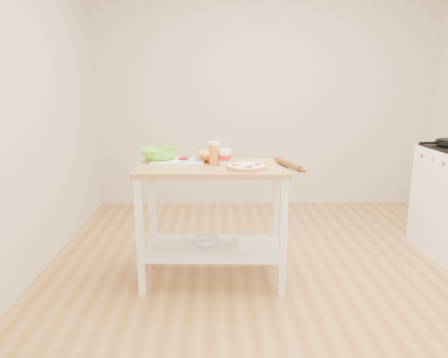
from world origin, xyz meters
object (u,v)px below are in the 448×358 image
object	(u,v)px
green_bowl	(160,155)
shelf_glass_bowl	(206,241)
spatula	(189,161)
yogurt_tub	(225,157)
beer_pint	(214,153)
shelf_bin	(246,240)
prep_island	(213,199)
rolling_pin	(288,165)
orange_bowl	(215,156)
cutting_board	(179,160)
knife	(170,156)
pizza	(247,166)

from	to	relation	value
green_bowl	shelf_glass_bowl	xyz separation A→B (m)	(0.36, -0.17, -0.65)
spatula	yogurt_tub	size ratio (longest dim) A/B	0.73
beer_pint	shelf_bin	xyz separation A→B (m)	(0.24, -0.06, -0.66)
prep_island	rolling_pin	size ratio (longest dim) A/B	2.89
orange_bowl	green_bowl	world-z (taller)	green_bowl
shelf_glass_bowl	cutting_board	bearing A→B (deg)	147.53
shelf_bin	green_bowl	bearing A→B (deg)	160.85
cutting_board	spatula	distance (m)	0.11
beer_pint	shelf_glass_bowl	distance (m)	0.70
spatula	shelf_bin	world-z (taller)	spatula
prep_island	cutting_board	size ratio (longest dim) A/B	2.66
knife	green_bowl	size ratio (longest dim) A/B	0.96
cutting_board	prep_island	bearing A→B (deg)	-29.33
orange_bowl	shelf_bin	size ratio (longest dim) A/B	2.34
cutting_board	orange_bowl	distance (m)	0.28
beer_pint	rolling_pin	distance (m)	0.55
beer_pint	rolling_pin	size ratio (longest dim) A/B	0.43
cutting_board	green_bowl	xyz separation A→B (m)	(-0.15, 0.04, 0.04)
prep_island	orange_bowl	bearing A→B (deg)	85.17
orange_bowl	shelf_glass_bowl	world-z (taller)	orange_bowl
spatula	orange_bowl	bearing A→B (deg)	11.29
pizza	beer_pint	size ratio (longest dim) A/B	1.71
knife	shelf_bin	bearing A→B (deg)	-16.85
pizza	shelf_bin	xyz separation A→B (m)	(0.01, 0.10, -0.60)
beer_pint	shelf_bin	distance (m)	0.71
rolling_pin	yogurt_tub	bearing A→B (deg)	165.10
green_bowl	yogurt_tub	size ratio (longest dim) A/B	1.44
beer_pint	shelf_glass_bowl	size ratio (longest dim) A/B	0.84
pizza	beer_pint	bearing A→B (deg)	143.91
cutting_board	shelf_bin	bearing A→B (deg)	-16.13
cutting_board	green_bowl	distance (m)	0.16
beer_pint	shelf_bin	bearing A→B (deg)	-15.26
spatula	shelf_bin	xyz separation A→B (m)	(0.43, -0.12, -0.60)
cutting_board	shelf_glass_bowl	distance (m)	0.66
cutting_board	green_bowl	bearing A→B (deg)	168.58
pizza	green_bowl	world-z (taller)	green_bowl
pizza	orange_bowl	xyz separation A→B (m)	(-0.23, 0.32, 0.02)
pizza	shelf_bin	distance (m)	0.60
pizza	knife	xyz separation A→B (m)	(-0.58, 0.42, 0.00)
knife	orange_bowl	world-z (taller)	orange_bowl
pizza	orange_bowl	distance (m)	0.39
prep_island	yogurt_tub	xyz separation A→B (m)	(0.09, 0.03, 0.31)
spatula	yogurt_tub	xyz separation A→B (m)	(0.27, -0.07, 0.04)
orange_bowl	spatula	bearing A→B (deg)	-152.93
prep_island	knife	world-z (taller)	knife
knife	beer_pint	xyz separation A→B (m)	(0.35, -0.25, 0.07)
green_bowl	rolling_pin	size ratio (longest dim) A/B	0.74
pizza	shelf_glass_bowl	size ratio (longest dim) A/B	1.45
yogurt_tub	shelf_glass_bowl	world-z (taller)	yogurt_tub
beer_pint	orange_bowl	bearing A→B (deg)	88.34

